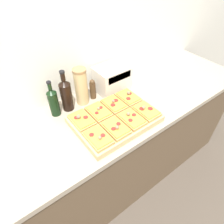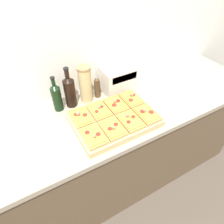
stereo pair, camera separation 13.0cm
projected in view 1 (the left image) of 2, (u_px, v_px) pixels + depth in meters
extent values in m
plane|color=#4C4238|center=(124.00, 211.00, 1.79)|extent=(12.00, 12.00, 0.00)
cube|color=silver|center=(69.00, 53.00, 1.36)|extent=(6.00, 0.06, 2.50)
cube|color=brown|center=(102.00, 158.00, 1.69)|extent=(2.60, 0.64, 0.88)
cube|color=gray|center=(100.00, 118.00, 1.38)|extent=(2.63, 0.67, 0.04)
cube|color=tan|center=(115.00, 119.00, 1.31)|extent=(0.53, 0.39, 0.04)
cube|color=tan|center=(82.00, 120.00, 1.26)|extent=(0.12, 0.17, 0.02)
cube|color=orange|center=(82.00, 119.00, 1.25)|extent=(0.11, 0.16, 0.01)
cylinder|color=maroon|center=(76.00, 118.00, 1.25)|extent=(0.03, 0.03, 0.00)
cylinder|color=maroon|center=(86.00, 117.00, 1.25)|extent=(0.03, 0.03, 0.00)
sphere|color=#7F6B51|center=(78.00, 117.00, 1.24)|extent=(0.03, 0.03, 0.03)
cube|color=tan|center=(99.00, 112.00, 1.32)|extent=(0.12, 0.17, 0.02)
cube|color=orange|center=(98.00, 110.00, 1.31)|extent=(0.11, 0.16, 0.01)
cylinder|color=maroon|center=(97.00, 113.00, 1.28)|extent=(0.02, 0.02, 0.00)
cylinder|color=maroon|center=(101.00, 107.00, 1.32)|extent=(0.02, 0.02, 0.00)
sphere|color=#7F6B51|center=(98.00, 109.00, 1.30)|extent=(0.02, 0.02, 0.02)
cube|color=tan|center=(114.00, 105.00, 1.38)|extent=(0.12, 0.17, 0.02)
cube|color=orange|center=(114.00, 103.00, 1.37)|extent=(0.11, 0.16, 0.01)
cylinder|color=maroon|center=(113.00, 105.00, 1.34)|extent=(0.03, 0.03, 0.00)
cylinder|color=maroon|center=(116.00, 100.00, 1.38)|extent=(0.03, 0.03, 0.00)
sphere|color=#7F6B51|center=(113.00, 101.00, 1.36)|extent=(0.02, 0.02, 0.02)
cube|color=tan|center=(128.00, 98.00, 1.43)|extent=(0.12, 0.17, 0.02)
cube|color=orange|center=(128.00, 96.00, 1.42)|extent=(0.11, 0.16, 0.01)
cylinder|color=maroon|center=(128.00, 99.00, 1.39)|extent=(0.03, 0.03, 0.00)
cylinder|color=maroon|center=(130.00, 93.00, 1.44)|extent=(0.03, 0.03, 0.00)
sphere|color=#7F6B51|center=(128.00, 93.00, 1.42)|extent=(0.03, 0.03, 0.03)
cube|color=tan|center=(98.00, 138.00, 1.15)|extent=(0.12, 0.17, 0.02)
cube|color=orange|center=(98.00, 136.00, 1.14)|extent=(0.11, 0.16, 0.01)
cylinder|color=maroon|center=(92.00, 135.00, 1.14)|extent=(0.03, 0.03, 0.00)
cylinder|color=maroon|center=(103.00, 135.00, 1.14)|extent=(0.03, 0.03, 0.00)
sphere|color=#7F6B51|center=(100.00, 138.00, 1.12)|extent=(0.02, 0.02, 0.02)
cube|color=tan|center=(116.00, 128.00, 1.21)|extent=(0.12, 0.17, 0.02)
cube|color=orange|center=(116.00, 127.00, 1.20)|extent=(0.11, 0.16, 0.01)
cylinder|color=maroon|center=(113.00, 129.00, 1.18)|extent=(0.03, 0.03, 0.00)
cylinder|color=maroon|center=(118.00, 124.00, 1.21)|extent=(0.03, 0.03, 0.00)
sphere|color=#7F6B51|center=(117.00, 127.00, 1.17)|extent=(0.02, 0.02, 0.02)
cube|color=tan|center=(132.00, 119.00, 1.27)|extent=(0.12, 0.17, 0.02)
cube|color=orange|center=(132.00, 118.00, 1.26)|extent=(0.11, 0.16, 0.01)
cylinder|color=maroon|center=(130.00, 120.00, 1.23)|extent=(0.03, 0.03, 0.00)
cylinder|color=maroon|center=(134.00, 115.00, 1.27)|extent=(0.03, 0.03, 0.00)
sphere|color=#7F6B51|center=(128.00, 114.00, 1.26)|extent=(0.02, 0.02, 0.02)
cube|color=tan|center=(146.00, 111.00, 1.32)|extent=(0.12, 0.17, 0.02)
cube|color=orange|center=(146.00, 110.00, 1.31)|extent=(0.11, 0.16, 0.01)
cylinder|color=maroon|center=(142.00, 109.00, 1.31)|extent=(0.03, 0.03, 0.00)
cylinder|color=maroon|center=(150.00, 109.00, 1.31)|extent=(0.03, 0.03, 0.00)
sphere|color=#7F6B51|center=(144.00, 107.00, 1.31)|extent=(0.03, 0.03, 0.03)
cylinder|color=black|center=(54.00, 104.00, 1.33)|extent=(0.07, 0.07, 0.18)
cone|color=black|center=(51.00, 91.00, 1.26)|extent=(0.07, 0.07, 0.03)
cylinder|color=black|center=(50.00, 86.00, 1.23)|extent=(0.02, 0.02, 0.05)
cylinder|color=black|center=(49.00, 82.00, 1.21)|extent=(0.03, 0.03, 0.01)
cylinder|color=black|center=(67.00, 97.00, 1.36)|extent=(0.08, 0.08, 0.21)
cone|color=black|center=(64.00, 82.00, 1.28)|extent=(0.08, 0.08, 0.03)
cylinder|color=black|center=(63.00, 77.00, 1.25)|extent=(0.03, 0.03, 0.05)
cylinder|color=black|center=(62.00, 72.00, 1.23)|extent=(0.03, 0.03, 0.01)
cylinder|color=tan|center=(81.00, 88.00, 1.40)|extent=(0.09, 0.09, 0.26)
cylinder|color=#937047|center=(79.00, 70.00, 1.30)|extent=(0.09, 0.09, 0.02)
cylinder|color=#47331E|center=(93.00, 91.00, 1.48)|extent=(0.05, 0.05, 0.13)
sphere|color=#47331E|center=(92.00, 82.00, 1.43)|extent=(0.04, 0.04, 0.04)
cube|color=beige|center=(112.00, 79.00, 1.54)|extent=(0.25, 0.19, 0.20)
cube|color=black|center=(120.00, 77.00, 1.44)|extent=(0.20, 0.01, 0.06)
cube|color=black|center=(126.00, 72.00, 1.59)|extent=(0.02, 0.02, 0.02)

